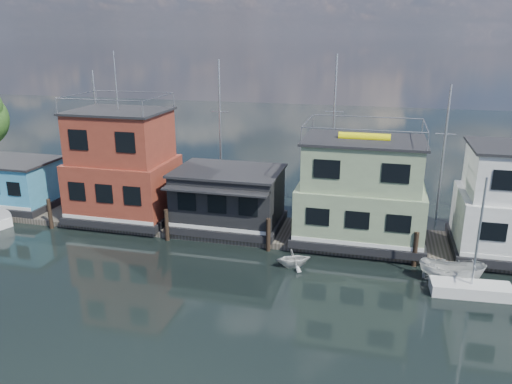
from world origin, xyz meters
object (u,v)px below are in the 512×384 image
(houseboat_green, at_px, (361,192))
(day_sailer, at_px, (471,288))
(houseboat_red, at_px, (123,167))
(houseboat_blue, at_px, (15,183))
(motorboat, at_px, (452,272))
(dinghy_white, at_px, (293,258))
(houseboat_dark, at_px, (228,198))

(houseboat_green, height_order, day_sailer, houseboat_green)
(houseboat_red, height_order, houseboat_green, houseboat_red)
(houseboat_blue, height_order, day_sailer, day_sailer)
(motorboat, distance_m, dinghy_white, 8.92)
(houseboat_dark, bearing_deg, houseboat_red, 179.86)
(houseboat_dark, bearing_deg, houseboat_blue, 179.94)
(motorboat, bearing_deg, houseboat_blue, 85.38)
(motorboat, bearing_deg, houseboat_green, 53.69)
(houseboat_dark, bearing_deg, houseboat_green, 0.12)
(houseboat_red, xyz_separation_m, houseboat_dark, (8.00, -0.02, -1.69))
(houseboat_red, relative_size, houseboat_green, 1.41)
(houseboat_blue, distance_m, day_sailer, 33.31)
(motorboat, height_order, dinghy_white, motorboat)
(day_sailer, bearing_deg, motorboat, 122.02)
(houseboat_blue, height_order, houseboat_green, houseboat_green)
(houseboat_dark, bearing_deg, motorboat, -17.20)
(day_sailer, bearing_deg, dinghy_white, 170.29)
(houseboat_red, distance_m, dinghy_white, 14.71)
(houseboat_dark, relative_size, motorboat, 2.10)
(day_sailer, bearing_deg, houseboat_red, 162.29)
(houseboat_green, relative_size, motorboat, 2.39)
(houseboat_green, bearing_deg, houseboat_blue, -180.00)
(houseboat_blue, relative_size, day_sailer, 0.98)
(houseboat_dark, xyz_separation_m, houseboat_green, (9.00, 0.02, 1.13))
(houseboat_red, bearing_deg, day_sailer, -13.72)
(motorboat, relative_size, day_sailer, 0.54)
(houseboat_green, distance_m, day_sailer, 9.03)
(houseboat_dark, relative_size, houseboat_green, 0.88)
(houseboat_blue, distance_m, houseboat_green, 26.53)
(houseboat_green, xyz_separation_m, day_sailer, (6.27, -5.68, -3.15))
(houseboat_blue, bearing_deg, dinghy_white, -11.56)
(houseboat_red, relative_size, houseboat_dark, 1.60)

